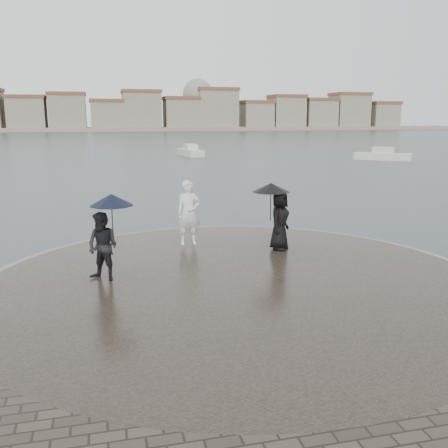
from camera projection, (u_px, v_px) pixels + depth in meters
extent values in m
plane|color=#2B3835|center=(291.00, 362.00, 8.62)|extent=(400.00, 400.00, 0.00)
cylinder|color=gray|center=(237.00, 288.00, 11.91)|extent=(12.50, 12.50, 0.32)
cylinder|color=#2D261E|center=(237.00, 287.00, 11.90)|extent=(11.90, 11.90, 0.36)
imported|color=white|center=(189.00, 213.00, 15.01)|extent=(0.73, 0.49, 1.95)
imported|color=black|center=(103.00, 246.00, 11.71)|extent=(1.00, 0.97, 1.63)
cylinder|color=black|center=(112.00, 223.00, 11.75)|extent=(0.02, 0.02, 0.90)
cone|color=black|center=(111.00, 200.00, 11.64)|extent=(1.04, 1.04, 0.28)
imported|color=black|center=(280.00, 221.00, 14.46)|extent=(0.96, 0.99, 1.71)
cylinder|color=black|center=(271.00, 205.00, 14.41)|extent=(0.02, 0.02, 0.90)
cone|color=black|center=(271.00, 187.00, 14.30)|extent=(1.11, 1.11, 0.26)
cube|color=gray|center=(108.00, 129.00, 163.21)|extent=(260.00, 20.00, 1.20)
cube|color=gray|center=(27.00, 115.00, 153.78)|extent=(11.00, 10.00, 10.00)
cube|color=brown|center=(26.00, 97.00, 152.63)|extent=(11.60, 10.60, 1.00)
cube|color=gray|center=(68.00, 114.00, 156.51)|extent=(11.00, 10.00, 11.00)
cube|color=brown|center=(67.00, 94.00, 155.26)|extent=(11.60, 10.60, 1.00)
cube|color=gray|center=(107.00, 117.00, 159.55)|extent=(10.00, 10.00, 9.00)
cube|color=brown|center=(106.00, 101.00, 158.51)|extent=(10.60, 10.60, 1.00)
cube|color=gray|center=(142.00, 112.00, 161.83)|extent=(12.00, 10.00, 12.00)
cube|color=brown|center=(141.00, 91.00, 160.48)|extent=(12.60, 10.60, 1.00)
cube|color=gray|center=(181.00, 115.00, 165.11)|extent=(11.00, 10.00, 10.00)
cube|color=brown|center=(181.00, 98.00, 163.97)|extent=(11.60, 10.60, 1.00)
cube|color=gray|center=(216.00, 111.00, 167.63)|extent=(13.00, 10.00, 13.00)
cube|color=brown|center=(216.00, 89.00, 166.17)|extent=(13.60, 10.60, 1.00)
cube|color=gray|center=(256.00, 117.00, 171.35)|extent=(10.00, 10.00, 9.00)
cube|color=brown|center=(256.00, 102.00, 170.31)|extent=(10.60, 10.60, 1.00)
cube|color=gray|center=(286.00, 114.00, 173.74)|extent=(11.00, 10.00, 11.00)
cube|color=brown|center=(287.00, 96.00, 172.49)|extent=(11.60, 10.60, 1.00)
cube|color=gray|center=(318.00, 116.00, 176.68)|extent=(11.00, 10.00, 10.00)
cube|color=brown|center=(319.00, 100.00, 175.54)|extent=(11.60, 10.60, 1.00)
cube|color=gray|center=(349.00, 113.00, 179.31)|extent=(12.00, 10.00, 12.00)
cube|color=brown|center=(350.00, 94.00, 177.95)|extent=(12.60, 10.60, 1.00)
cube|color=gray|center=(381.00, 117.00, 182.69)|extent=(10.00, 10.00, 9.00)
cube|color=brown|center=(382.00, 103.00, 181.65)|extent=(10.60, 10.60, 1.00)
sphere|color=gray|center=(198.00, 94.00, 166.97)|extent=(10.00, 10.00, 10.00)
cube|color=silver|center=(190.00, 153.00, 55.84)|extent=(2.22, 5.65, 0.90)
cube|color=silver|center=(190.00, 148.00, 55.72)|extent=(1.42, 2.12, 0.90)
cube|color=silver|center=(383.00, 158.00, 49.98)|extent=(5.21, 4.81, 0.90)
cube|color=silver|center=(383.00, 152.00, 49.85)|extent=(2.30, 2.22, 0.90)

